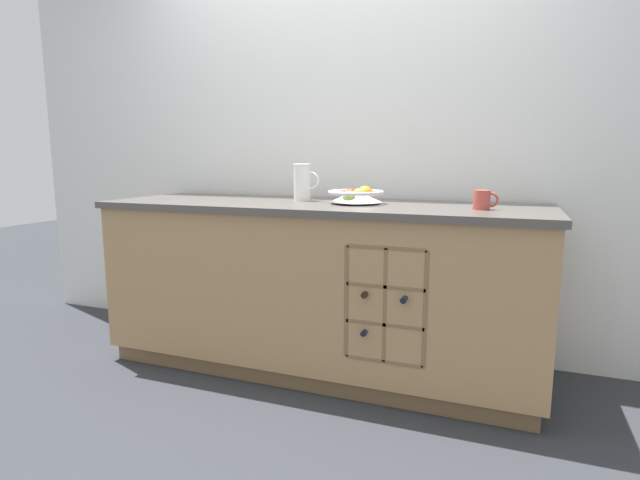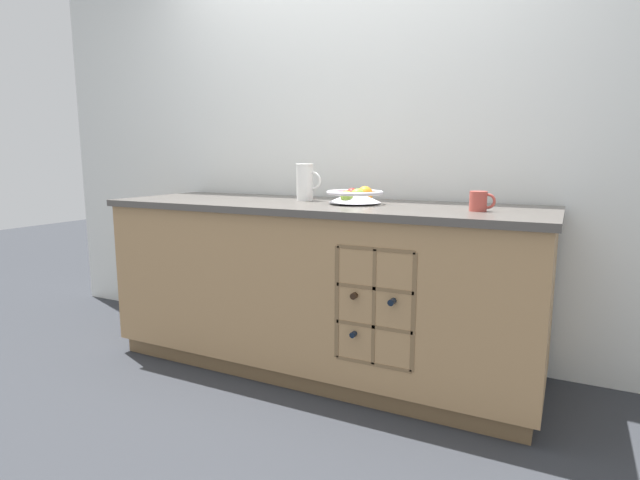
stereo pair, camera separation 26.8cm
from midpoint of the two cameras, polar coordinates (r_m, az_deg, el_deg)
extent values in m
plane|color=#2D3035|center=(2.88, 2.74, -14.13)|extent=(14.00, 14.00, 0.00)
cube|color=silver|center=(3.04, 6.30, 11.72)|extent=(4.70, 0.06, 2.55)
cube|color=brown|center=(2.86, 2.75, -13.31)|extent=(2.24, 0.66, 0.09)
cube|color=tan|center=(2.72, 2.82, -4.76)|extent=(2.30, 0.72, 0.79)
cube|color=#514C47|center=(2.65, 2.89, 3.88)|extent=(2.34, 0.76, 0.03)
cube|color=brown|center=(2.34, 10.34, -7.03)|extent=(0.36, 0.01, 0.53)
cube|color=brown|center=(2.34, 5.73, -6.87)|extent=(0.02, 0.10, 0.53)
cube|color=brown|center=(2.25, 14.40, -7.85)|extent=(0.02, 0.10, 0.53)
cube|color=brown|center=(2.38, 9.78, -13.46)|extent=(0.36, 0.10, 0.02)
cube|color=brown|center=(2.31, 9.91, -9.45)|extent=(0.36, 0.10, 0.02)
cube|color=brown|center=(2.26, 10.03, -5.24)|extent=(0.36, 0.10, 0.02)
cube|color=brown|center=(2.23, 10.16, -0.87)|extent=(0.36, 0.10, 0.02)
cube|color=brown|center=(2.29, 9.97, -7.37)|extent=(0.02, 0.10, 0.53)
cylinder|color=black|center=(2.44, 8.53, -9.50)|extent=(0.07, 0.19, 0.07)
cylinder|color=black|center=(2.32, 7.44, -10.52)|extent=(0.03, 0.08, 0.03)
cylinder|color=black|center=(2.39, 8.60, -5.46)|extent=(0.08, 0.18, 0.08)
cylinder|color=black|center=(2.27, 7.56, -6.24)|extent=(0.03, 0.08, 0.03)
cylinder|color=black|center=(2.35, 12.82, -5.92)|extent=(0.07, 0.20, 0.07)
cylinder|color=black|center=(2.21, 11.89, -6.83)|extent=(0.03, 0.09, 0.03)
cylinder|color=silver|center=(2.59, 6.95, 4.20)|extent=(0.13, 0.13, 0.01)
cone|color=silver|center=(2.59, 6.97, 4.96)|extent=(0.27, 0.27, 0.06)
torus|color=silver|center=(2.59, 6.98, 5.41)|extent=(0.29, 0.29, 0.02)
sphere|color=#7FA838|center=(2.57, 7.31, 5.03)|extent=(0.07, 0.07, 0.07)
sphere|color=red|center=(2.66, 6.58, 5.15)|extent=(0.07, 0.07, 0.07)
sphere|color=#7FA838|center=(2.53, 6.12, 4.89)|extent=(0.07, 0.07, 0.07)
sphere|color=orange|center=(2.64, 8.08, 5.21)|extent=(0.08, 0.08, 0.08)
cylinder|color=white|center=(2.79, 1.01, 6.62)|extent=(0.09, 0.09, 0.20)
torus|color=white|center=(2.78, 1.02, 8.64)|extent=(0.10, 0.10, 0.01)
torus|color=white|center=(2.76, 1.94, 6.81)|extent=(0.10, 0.01, 0.10)
cylinder|color=#B7473D|center=(2.37, 20.76, 4.16)|extent=(0.08, 0.08, 0.09)
torus|color=#B7473D|center=(2.37, 21.74, 4.13)|extent=(0.07, 0.01, 0.07)
camera|label=1|loc=(0.13, -87.14, 0.47)|focal=28.00mm
camera|label=2|loc=(0.13, 92.86, -0.47)|focal=28.00mm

